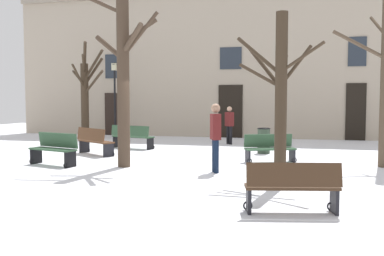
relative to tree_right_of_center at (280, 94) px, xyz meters
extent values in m
plane|color=white|center=(-3.08, 2.28, -2.07)|extent=(38.07, 38.07, 0.00)
cube|color=tan|center=(-3.08, 12.08, 1.80)|extent=(23.79, 0.40, 7.74)
cube|color=black|center=(-9.38, 11.86, -0.92)|extent=(1.13, 0.08, 2.31)
cube|color=#262D38|center=(-9.38, 11.86, 1.68)|extent=(1.02, 0.06, 1.30)
cube|color=black|center=(-2.98, 11.86, -0.73)|extent=(1.23, 0.08, 2.69)
cube|color=#262D38|center=(-2.98, 11.86, 1.97)|extent=(1.11, 0.06, 1.11)
cube|color=black|center=(3.06, 11.86, -0.71)|extent=(0.92, 0.08, 2.73)
cube|color=#262D38|center=(3.06, 11.86, 2.15)|extent=(0.82, 0.06, 1.38)
cylinder|color=#4C3D2D|center=(2.66, 3.88, 2.01)|extent=(0.41, 0.94, 0.78)
cylinder|color=#4C3D2D|center=(2.08, 3.40, 1.45)|extent=(1.53, 0.22, 0.90)
cylinder|color=#382B1E|center=(0.03, -0.05, -0.13)|extent=(0.27, 0.27, 3.89)
cylinder|color=#382B1E|center=(-0.39, 0.42, 0.65)|extent=(0.94, 1.04, 1.11)
cylinder|color=#382B1E|center=(-0.49, 0.21, 0.88)|extent=(1.12, 0.62, 0.97)
cylinder|color=#382B1E|center=(0.48, -0.19, 0.80)|extent=(0.95, 0.35, 0.64)
cylinder|color=#382B1E|center=(-0.46, 0.18, 0.43)|extent=(1.05, 0.55, 0.62)
cylinder|color=#382B1E|center=(0.07, 0.54, 0.67)|extent=(0.15, 1.22, 0.65)
cylinder|color=#382B1E|center=(0.35, 0.14, 0.65)|extent=(0.73, 0.47, 0.94)
cylinder|color=#423326|center=(-4.48, 1.68, 0.41)|extent=(0.36, 0.36, 4.96)
cylinder|color=#423326|center=(-4.05, 1.89, 1.84)|extent=(0.98, 0.56, 0.78)
cylinder|color=#423326|center=(-4.08, 1.35, 1.54)|extent=(0.95, 0.81, 0.79)
cylinder|color=#423326|center=(-3.95, 1.64, 1.70)|extent=(1.15, 0.17, 1.26)
cylinder|color=#423326|center=(-5.14, 1.72, 2.63)|extent=(1.37, 0.19, 0.71)
cylinder|color=#423326|center=(-4.92, 1.74, 1.37)|extent=(0.97, 0.29, 0.78)
cylinder|color=#382B1E|center=(-9.80, 9.31, -0.22)|extent=(0.38, 0.38, 3.71)
cylinder|color=#382B1E|center=(-9.16, 8.98, 0.70)|extent=(1.40, 0.79, 1.15)
cylinder|color=#382B1E|center=(-9.57, 8.93, 1.87)|extent=(0.66, 0.93, 1.48)
cylinder|color=#382B1E|center=(-10.37, 9.76, 0.95)|extent=(1.24, 1.03, 0.87)
cylinder|color=#382B1E|center=(-9.46, 9.60, 1.25)|extent=(0.84, 0.75, 1.42)
cylinder|color=#382B1E|center=(-9.80, 8.74, 0.96)|extent=(0.10, 1.20, 1.16)
cylinder|color=#382B1E|center=(-9.55, 8.77, 1.55)|extent=(0.63, 1.17, 0.87)
cylinder|color=#382B1E|center=(-9.26, 9.20, 1.54)|extent=(1.21, 0.35, 1.50)
cylinder|color=black|center=(-8.79, 10.59, -0.35)|extent=(0.10, 0.10, 3.44)
cylinder|color=black|center=(-8.79, 10.59, -1.97)|extent=(0.22, 0.22, 0.20)
cube|color=beige|center=(-8.79, 10.59, 1.55)|extent=(0.24, 0.24, 0.36)
cone|color=black|center=(-8.79, 10.59, 1.73)|extent=(0.30, 0.30, 0.14)
cylinder|color=#2D3D2D|center=(-0.80, 5.79, -1.63)|extent=(0.45, 0.45, 0.89)
torus|color=black|center=(-0.80, 5.79, -1.17)|extent=(0.47, 0.47, 0.04)
cube|color=#2D4C33|center=(-0.42, 3.60, -1.65)|extent=(1.61, 1.02, 0.05)
cube|color=#2D4C33|center=(-0.50, 3.79, -1.41)|extent=(1.47, 0.69, 0.41)
cube|color=black|center=(-1.08, 3.32, -1.86)|extent=(0.21, 0.40, 0.42)
torus|color=black|center=(-1.02, 3.16, -1.99)|extent=(0.17, 0.09, 0.17)
cube|color=black|center=(0.24, 3.88, -1.86)|extent=(0.21, 0.40, 0.42)
torus|color=black|center=(0.31, 3.72, -1.99)|extent=(0.17, 0.09, 0.17)
cube|color=#2D4C33|center=(-6.65, 1.41, -1.59)|extent=(1.64, 0.88, 0.05)
cube|color=#2D4C33|center=(-6.59, 1.61, -1.33)|extent=(1.54, 0.54, 0.44)
cube|color=black|center=(-7.35, 1.62, -1.83)|extent=(0.17, 0.41, 0.48)
torus|color=black|center=(-7.40, 1.45, -1.99)|extent=(0.17, 0.08, 0.17)
cube|color=black|center=(-5.95, 1.21, -1.83)|extent=(0.17, 0.41, 0.48)
torus|color=black|center=(-6.00, 1.03, -1.99)|extent=(0.17, 0.08, 0.17)
cube|color=#2D4C33|center=(-6.01, 6.14, -1.60)|extent=(1.87, 0.91, 0.05)
cube|color=#2D4C33|center=(-6.06, 5.96, -1.36)|extent=(1.78, 0.58, 0.41)
cube|color=black|center=(-5.19, 5.91, -1.84)|extent=(0.16, 0.39, 0.47)
torus|color=black|center=(-5.15, 6.07, -1.99)|extent=(0.17, 0.07, 0.17)
cube|color=black|center=(-6.83, 6.37, -1.84)|extent=(0.16, 0.39, 0.47)
torus|color=black|center=(-6.78, 6.53, -1.99)|extent=(0.17, 0.07, 0.17)
cube|color=#3D2819|center=(0.32, -2.31, -1.62)|extent=(1.64, 0.73, 0.05)
cube|color=#3D2819|center=(0.36, -2.49, -1.38)|extent=(1.58, 0.46, 0.41)
cube|color=black|center=(1.04, -2.15, -1.85)|extent=(0.14, 0.37, 0.45)
torus|color=black|center=(1.01, -2.01, -1.99)|extent=(0.17, 0.07, 0.17)
cube|color=black|center=(-0.39, -2.47, -1.85)|extent=(0.14, 0.37, 0.45)
torus|color=black|center=(-0.43, -2.32, -1.99)|extent=(0.17, 0.07, 0.17)
cube|color=#51331E|center=(-6.55, 4.01, -1.60)|extent=(1.73, 1.33, 0.05)
cube|color=#51331E|center=(-6.66, 3.84, -1.34)|extent=(1.54, 1.04, 0.44)
cube|color=black|center=(-5.86, 3.56, -1.84)|extent=(0.27, 0.37, 0.47)
torus|color=black|center=(-5.76, 3.71, -1.99)|extent=(0.16, 0.12, 0.17)
cube|color=black|center=(-7.25, 4.45, -1.84)|extent=(0.27, 0.37, 0.47)
torus|color=black|center=(-7.15, 4.60, -1.99)|extent=(0.16, 0.12, 0.17)
cylinder|color=black|center=(-1.69, 1.29, -1.63)|extent=(0.14, 0.14, 0.89)
cylinder|color=black|center=(-1.76, 1.45, -1.63)|extent=(0.14, 0.14, 0.89)
cube|color=#591919|center=(-1.72, 1.37, -0.84)|extent=(0.36, 0.44, 0.68)
sphere|color=#9E755B|center=(-1.72, 1.37, -0.35)|extent=(0.24, 0.24, 0.24)
cylinder|color=black|center=(-2.44, 8.57, -1.68)|extent=(0.14, 0.14, 0.79)
cylinder|color=black|center=(-2.58, 8.69, -1.68)|extent=(0.14, 0.14, 0.79)
cube|color=#591919|center=(-2.51, 8.63, -0.97)|extent=(0.43, 0.42, 0.61)
sphere|color=tan|center=(-2.51, 8.63, -0.53)|extent=(0.22, 0.22, 0.22)
camera|label=1|loc=(0.42, -9.75, -0.12)|focal=39.87mm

